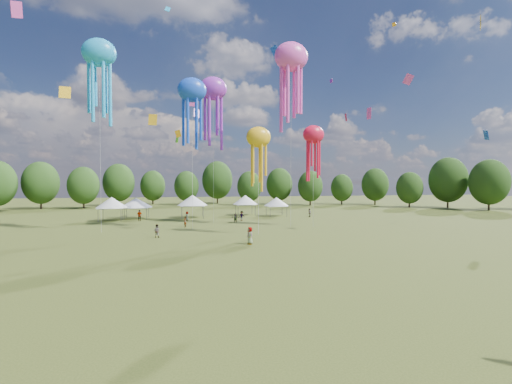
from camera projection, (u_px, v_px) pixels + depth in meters
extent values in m
plane|color=#384416|center=(336.00, 379.00, 11.93)|extent=(300.00, 300.00, 0.00)
imported|color=gray|center=(157.00, 231.00, 42.28)|extent=(0.93, 0.82, 1.62)
imported|color=gray|center=(187.00, 216.00, 60.47)|extent=(0.77, 0.94, 1.66)
imported|color=gray|center=(309.00, 213.00, 67.18)|extent=(0.66, 0.83, 1.64)
imported|color=gray|center=(242.00, 216.00, 60.96)|extent=(1.25, 0.97, 1.70)
imported|color=gray|center=(139.00, 215.00, 60.63)|extent=(1.20, 0.91, 1.90)
imported|color=gray|center=(235.00, 218.00, 58.37)|extent=(1.44, 0.56, 1.52)
imported|color=gray|center=(185.00, 222.00, 52.00)|extent=(0.48, 0.65, 1.61)
imported|color=gray|center=(250.00, 236.00, 37.85)|extent=(0.87, 1.06, 1.86)
cylinder|color=#47474C|center=(98.00, 216.00, 58.48)|extent=(0.08, 0.08, 2.20)
cylinder|color=#47474C|center=(103.00, 214.00, 62.06)|extent=(0.08, 0.08, 2.20)
cylinder|color=#47474C|center=(121.00, 215.00, 59.21)|extent=(0.08, 0.08, 2.20)
cylinder|color=#47474C|center=(125.00, 213.00, 62.79)|extent=(0.08, 0.08, 2.20)
cube|color=silver|center=(112.00, 208.00, 60.60)|extent=(4.05, 4.05, 0.10)
cone|color=silver|center=(112.00, 202.00, 60.58)|extent=(5.27, 5.27, 1.88)
cylinder|color=#47474C|center=(123.00, 215.00, 61.56)|extent=(0.08, 0.08, 2.04)
cylinder|color=#47474C|center=(127.00, 213.00, 65.50)|extent=(0.08, 0.08, 2.04)
cylinder|color=#47474C|center=(146.00, 214.00, 62.36)|extent=(0.08, 0.08, 2.04)
cylinder|color=#47474C|center=(149.00, 212.00, 66.30)|extent=(0.08, 0.08, 2.04)
cube|color=silver|center=(136.00, 208.00, 63.90)|extent=(4.42, 4.42, 0.10)
cone|color=silver|center=(136.00, 202.00, 63.87)|extent=(5.75, 5.75, 1.75)
cylinder|color=#47474C|center=(182.00, 213.00, 63.66)|extent=(0.08, 0.08, 2.28)
cylinder|color=#47474C|center=(182.00, 211.00, 67.53)|extent=(0.08, 0.08, 2.28)
cylinder|color=#47474C|center=(204.00, 212.00, 64.45)|extent=(0.08, 0.08, 2.28)
cylinder|color=#47474C|center=(203.00, 211.00, 68.32)|extent=(0.08, 0.08, 2.28)
cube|color=silver|center=(192.00, 205.00, 65.96)|extent=(4.35, 4.35, 0.10)
cone|color=silver|center=(192.00, 200.00, 65.93)|extent=(5.65, 5.65, 1.95)
cylinder|color=#47474C|center=(238.00, 211.00, 68.99)|extent=(0.08, 0.08, 2.16)
cylinder|color=#47474C|center=(236.00, 209.00, 72.37)|extent=(0.08, 0.08, 2.16)
cylinder|color=#47474C|center=(255.00, 210.00, 69.68)|extent=(0.08, 0.08, 2.16)
cylinder|color=#47474C|center=(252.00, 209.00, 73.06)|extent=(0.08, 0.08, 2.16)
cube|color=silver|center=(245.00, 204.00, 70.99)|extent=(3.85, 3.85, 0.10)
cone|color=silver|center=(245.00, 200.00, 70.97)|extent=(5.01, 5.01, 1.85)
cylinder|color=#47474C|center=(270.00, 212.00, 66.93)|extent=(0.08, 0.08, 1.97)
cylinder|color=#47474C|center=(266.00, 211.00, 70.20)|extent=(0.08, 0.08, 1.97)
cylinder|color=#47474C|center=(287.00, 212.00, 67.60)|extent=(0.08, 0.08, 1.97)
cylinder|color=#47474C|center=(282.00, 210.00, 70.86)|extent=(0.08, 0.08, 1.97)
cube|color=silver|center=(276.00, 206.00, 68.87)|extent=(3.73, 3.73, 0.10)
cone|color=silver|center=(276.00, 202.00, 68.84)|extent=(4.85, 4.85, 1.69)
ellipsoid|color=blue|center=(192.00, 90.00, 49.28)|extent=(4.07, 2.85, 3.46)
cylinder|color=beige|center=(192.00, 160.00, 49.56)|extent=(0.03, 0.03, 19.82)
ellipsoid|color=purple|center=(213.00, 89.00, 57.51)|extent=(4.55, 3.19, 3.87)
cylinder|color=beige|center=(213.00, 156.00, 57.83)|extent=(0.03, 0.03, 22.24)
ellipsoid|color=red|center=(313.00, 134.00, 52.69)|extent=(3.28, 2.30, 2.79)
cylinder|color=beige|center=(313.00, 181.00, 52.89)|extent=(0.03, 0.03, 13.98)
ellipsoid|color=#1BA2EC|center=(99.00, 53.00, 46.03)|extent=(4.41, 3.09, 3.75)
cylinder|color=beige|center=(100.00, 143.00, 46.37)|extent=(0.03, 0.03, 23.90)
ellipsoid|color=yellow|center=(258.00, 137.00, 44.64)|extent=(3.19, 2.23, 2.71)
cylinder|color=beige|center=(258.00, 186.00, 44.82)|extent=(0.03, 0.03, 12.53)
ellipsoid|color=#FE4BC4|center=(291.00, 57.00, 52.47)|extent=(5.16, 3.61, 4.38)
cylinder|color=beige|center=(291.00, 142.00, 52.83)|extent=(0.03, 0.03, 25.68)
cube|color=#1BA2EC|center=(168.00, 9.00, 49.96)|extent=(0.90, 0.44, 0.96)
cube|color=#FE4BC4|center=(193.00, 101.00, 69.07)|extent=(1.68, 1.58, 1.94)
cube|color=purple|center=(331.00, 81.00, 72.38)|extent=(0.46, 0.73, 0.94)
cube|color=#FDA20F|center=(178.00, 134.00, 55.49)|extent=(1.08, 0.38, 1.31)
cube|color=yellow|center=(480.00, 22.00, 41.07)|extent=(0.91, 1.09, 1.63)
cube|color=#FE4BC4|center=(408.00, 79.00, 48.75)|extent=(1.32, 0.92, 1.62)
cube|color=yellow|center=(153.00, 120.00, 76.83)|extent=(2.03, 0.64, 2.55)
cube|color=blue|center=(275.00, 51.00, 64.46)|extent=(1.78, 1.11, 2.04)
cube|color=#FE4BC4|center=(369.00, 113.00, 69.71)|extent=(0.16, 1.96, 2.44)
cube|color=red|center=(346.00, 117.00, 73.47)|extent=(0.62, 1.45, 1.80)
cube|color=#FDA20F|center=(394.00, 24.00, 50.68)|extent=(0.50, 0.58, 0.73)
cube|color=yellow|center=(65.00, 92.00, 56.64)|extent=(1.87, 1.14, 2.12)
cube|color=#5CD823|center=(177.00, 139.00, 57.21)|extent=(0.63, 0.82, 1.21)
cube|color=blue|center=(486.00, 135.00, 51.33)|extent=(0.80, 1.24, 1.61)
cube|color=#FE4BC4|center=(17.00, 10.00, 26.52)|extent=(0.70, 1.26, 1.33)
cube|color=purple|center=(197.00, 113.00, 61.44)|extent=(1.42, 1.14, 1.91)
cylinder|color=#38281C|center=(41.00, 202.00, 87.52)|extent=(0.44, 0.44, 3.41)
ellipsoid|color=#234015|center=(41.00, 183.00, 87.38)|extent=(8.53, 8.53, 10.66)
cylinder|color=#38281C|center=(84.00, 203.00, 89.07)|extent=(0.44, 0.44, 3.07)
ellipsoid|color=#234015|center=(83.00, 185.00, 88.95)|extent=(7.66, 7.66, 9.58)
cylinder|color=#38281C|center=(119.00, 200.00, 98.62)|extent=(0.44, 0.44, 3.43)
ellipsoid|color=#234015|center=(119.00, 183.00, 98.48)|extent=(8.58, 8.58, 10.73)
cylinder|color=#38281C|center=(153.00, 200.00, 105.88)|extent=(0.44, 0.44, 2.95)
ellipsoid|color=#234015|center=(153.00, 186.00, 105.76)|extent=(7.37, 7.37, 9.21)
cylinder|color=#38281C|center=(187.00, 200.00, 104.07)|extent=(0.44, 0.44, 2.89)
ellipsoid|color=#234015|center=(187.00, 186.00, 103.95)|extent=(7.23, 7.23, 9.04)
cylinder|color=#38281C|center=(217.00, 197.00, 110.31)|extent=(0.44, 0.44, 3.84)
ellipsoid|color=#234015|center=(217.00, 180.00, 110.15)|extent=(9.60, 9.60, 11.99)
cylinder|color=#38281C|center=(249.00, 200.00, 101.14)|extent=(0.44, 0.44, 2.84)
ellipsoid|color=#234015|center=(249.00, 186.00, 101.03)|extent=(7.11, 7.11, 8.89)
cylinder|color=#38281C|center=(279.00, 199.00, 105.62)|extent=(0.44, 0.44, 3.16)
ellipsoid|color=#234015|center=(279.00, 184.00, 105.49)|extent=(7.91, 7.91, 9.88)
cylinder|color=#38281C|center=(310.00, 200.00, 101.54)|extent=(0.44, 0.44, 2.88)
ellipsoid|color=#234015|center=(310.00, 186.00, 101.42)|extent=(7.21, 7.21, 9.01)
cylinder|color=#38281C|center=(342.00, 200.00, 105.61)|extent=(0.44, 0.44, 2.63)
ellipsoid|color=#234015|center=(342.00, 188.00, 105.51)|extent=(6.57, 6.57, 8.22)
cylinder|color=#38281C|center=(375.00, 200.00, 103.96)|extent=(0.44, 0.44, 3.13)
ellipsoid|color=#234015|center=(375.00, 185.00, 103.83)|extent=(7.81, 7.81, 9.77)
cylinder|color=#38281C|center=(409.00, 202.00, 92.91)|extent=(0.44, 0.44, 2.72)
ellipsoid|color=#234015|center=(410.00, 188.00, 92.80)|extent=(6.80, 6.80, 8.50)
cylinder|color=#38281C|center=(448.00, 201.00, 91.92)|extent=(0.44, 0.44, 3.81)
ellipsoid|color=#234015|center=(448.00, 180.00, 91.77)|extent=(9.52, 9.52, 11.90)
cylinder|color=#38281C|center=(489.00, 203.00, 83.71)|extent=(0.44, 0.44, 3.51)
ellipsoid|color=#234015|center=(489.00, 182.00, 83.56)|extent=(8.78, 8.78, 10.97)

